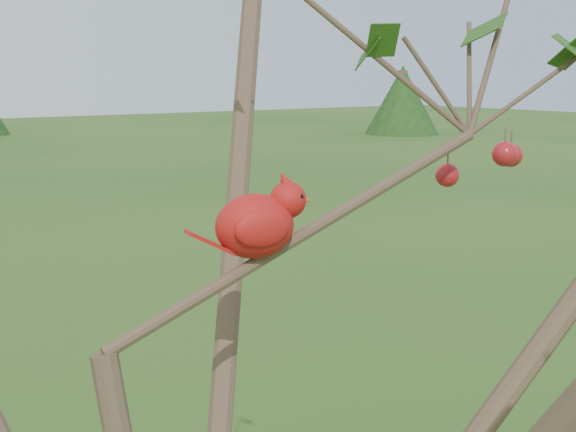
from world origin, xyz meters
name	(u,v)px	position (x,y,z in m)	size (l,w,h in m)	color
crabapple_tree	(203,229)	(0.03, -0.02, 2.12)	(2.35, 2.05, 2.95)	#463425
cardinal	(259,222)	(0.17, 0.08, 2.10)	(0.19, 0.10, 0.13)	red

